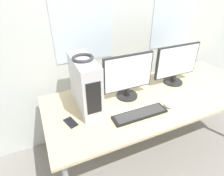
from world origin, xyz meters
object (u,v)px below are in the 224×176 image
Objects in this scene: pc_tower at (85,85)px; monitor_main at (128,76)px; mouse at (168,105)px; cell_phone at (71,122)px; headphones at (83,58)px; keyboard at (140,114)px; monitor_right_near at (176,64)px.

pc_tower reaches higher than monitor_main.
mouse is 0.88m from cell_phone.
headphones is 0.35× the size of monitor_main.
monitor_main is 1.01× the size of keyboard.
monitor_right_near reaches higher than keyboard.
pc_tower is 5.03× the size of mouse.
headphones is 1.21× the size of cell_phone.
mouse is (0.30, -0.00, 0.00)m from keyboard.
monitor_main is at bearing -2.06° from cell_phone.
monitor_main is 0.37m from keyboard.
keyboard is at bearing -96.55° from monitor_main.
mouse is at bearing -24.44° from headphones.
monitor_right_near is at bearing -7.56° from cell_phone.
keyboard is (-0.64, -0.34, -0.22)m from monitor_right_near.
pc_tower is at bearing 155.62° from mouse.
keyboard is (0.38, -0.31, -0.47)m from headphones.
cell_phone is at bearing -139.10° from headphones.
monitor_main reaches higher than cell_phone.
keyboard is at bearing -39.01° from headphones.
monitor_right_near is at bearing 45.54° from mouse.
headphones is 0.34× the size of monitor_right_near.
mouse is at bearing -134.46° from monitor_right_near.
mouse is (0.68, -0.31, -0.22)m from pc_tower.
monitor_main is at bearing -0.67° from headphones.
monitor_right_near is 1.24m from cell_phone.
keyboard is 3.37× the size of cell_phone.
keyboard is 0.59m from cell_phone.
keyboard is (-0.03, -0.30, -0.22)m from monitor_main.
keyboard is 0.30m from mouse.
headphones is 0.48m from monitor_main.
pc_tower is 0.78m from mouse.
monitor_right_near is 3.54× the size of cell_phone.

